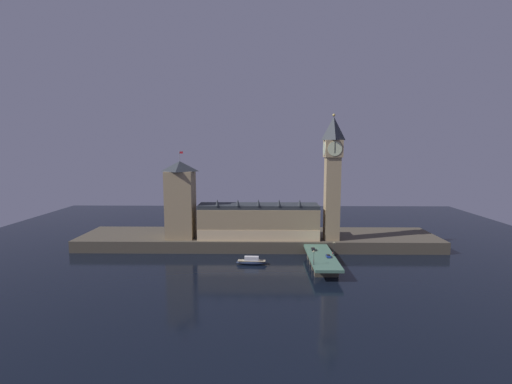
{
  "coord_description": "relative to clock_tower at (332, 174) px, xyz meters",
  "views": [
    {
      "loc": [
        1.96,
        -189.85,
        60.28
      ],
      "look_at": [
        -1.26,
        20.0,
        35.85
      ],
      "focal_mm": 26.0,
      "sensor_mm": 36.0,
      "label": 1
    }
  ],
  "objects": [
    {
      "name": "car_northbound_lead",
      "position": [
        -13.28,
        -20.52,
        -39.09
      ],
      "size": [
        2.04,
        4.76,
        1.4
      ],
      "color": "black",
      "rests_on": "bridge"
    },
    {
      "name": "boat_upstream",
      "position": [
        -46.4,
        -27.12,
        -44.15
      ],
      "size": [
        16.62,
        4.9,
        4.38
      ],
      "color": "#1E2842",
      "rests_on": "ground_plane"
    },
    {
      "name": "pedestrian_near_rail",
      "position": [
        -16.17,
        -43.02,
        -38.84
      ],
      "size": [
        0.38,
        0.38,
        1.72
      ],
      "color": "black",
      "rests_on": "bridge"
    },
    {
      "name": "bridge",
      "position": [
        -10.38,
        -30.71,
        -41.76
      ],
      "size": [
        13.16,
        46.0,
        6.0
      ],
      "color": "#4C7560",
      "rests_on": "ground_plane"
    },
    {
      "name": "clock_tower",
      "position": [
        0.0,
        0.0,
        0.0
      ],
      "size": [
        10.44,
        10.55,
        73.33
      ],
      "color": "tan",
      "rests_on": "embankment"
    },
    {
      "name": "parliament_hall",
      "position": [
        -43.05,
        3.56,
        -28.61
      ],
      "size": [
        71.44,
        17.9,
        24.44
      ],
      "color": "tan",
      "rests_on": "embankment"
    },
    {
      "name": "victoria_tower",
      "position": [
        -89.93,
        3.82,
        -15.61
      ],
      "size": [
        16.38,
        16.38,
        52.14
      ],
      "color": "tan",
      "rests_on": "embankment"
    },
    {
      "name": "car_southbound_lead",
      "position": [
        -7.49,
        -33.34,
        -39.14
      ],
      "size": [
        2.08,
        4.62,
        1.3
      ],
      "color": "navy",
      "rests_on": "bridge"
    },
    {
      "name": "pedestrian_mid_walk",
      "position": [
        -4.59,
        -29.88,
        -38.84
      ],
      "size": [
        0.38,
        0.38,
        1.72
      ],
      "color": "black",
      "rests_on": "bridge"
    },
    {
      "name": "embankment",
      "position": [
        -43.16,
        13.29,
        -42.27
      ],
      "size": [
        220.0,
        42.0,
        6.96
      ],
      "color": "#4C4438",
      "rests_on": "ground_plane"
    },
    {
      "name": "street_lamp_mid",
      "position": [
        -4.19,
        -30.71,
        -35.2
      ],
      "size": [
        1.34,
        0.6,
        7.28
      ],
      "color": "#2D3333",
      "rests_on": "bridge"
    },
    {
      "name": "ground_plane",
      "position": [
        -43.16,
        -25.71,
        -45.75
      ],
      "size": [
        400.0,
        400.0,
        0.0
      ],
      "primitive_type": "plane",
      "color": "black"
    },
    {
      "name": "street_lamp_near",
      "position": [
        -16.57,
        -45.43,
        -35.49
      ],
      "size": [
        1.34,
        0.6,
        6.82
      ],
      "color": "#2D3333",
      "rests_on": "bridge"
    }
  ]
}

